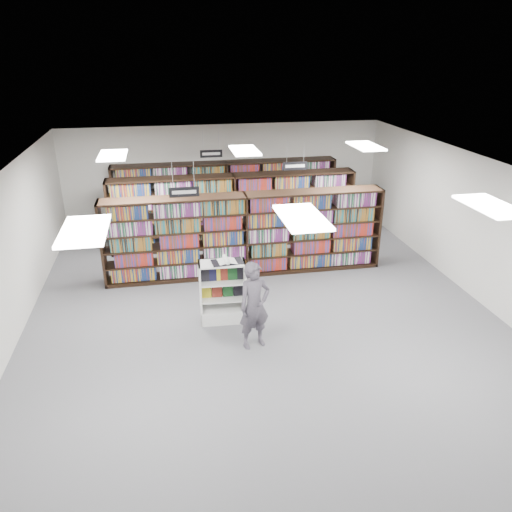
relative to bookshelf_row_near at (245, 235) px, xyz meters
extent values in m
plane|color=#4D4D52|center=(0.00, -2.00, -1.05)|extent=(12.00, 12.00, 0.00)
cube|color=white|center=(0.00, -2.00, 2.15)|extent=(10.00, 12.00, 0.10)
cube|color=silver|center=(0.00, 4.00, 0.55)|extent=(10.00, 0.10, 3.20)
cube|color=silver|center=(0.00, -8.00, 0.55)|extent=(10.00, 0.10, 3.20)
cube|color=silver|center=(-5.00, -2.00, 0.55)|extent=(0.10, 12.00, 3.20)
cube|color=silver|center=(5.00, -2.00, 0.55)|extent=(0.10, 12.00, 3.20)
cube|color=black|center=(0.00, 0.00, 0.00)|extent=(7.00, 0.60, 2.10)
cube|color=maroon|center=(0.00, 0.00, 0.00)|extent=(6.88, 0.42, 1.98)
cube|color=black|center=(0.00, 2.00, 0.00)|extent=(7.00, 0.60, 2.10)
cube|color=maroon|center=(0.00, 2.00, 0.00)|extent=(6.88, 0.42, 1.98)
cube|color=black|center=(0.00, 3.70, 0.00)|extent=(7.00, 0.60, 2.10)
cube|color=maroon|center=(0.00, 3.70, 0.00)|extent=(6.88, 0.42, 1.98)
cylinder|color=#B2B2B7|center=(-1.73, -1.00, 1.86)|extent=(0.01, 0.01, 0.58)
cylinder|color=#B2B2B7|center=(-1.27, -1.00, 1.86)|extent=(0.01, 0.01, 0.58)
cube|color=black|center=(-1.50, -1.00, 1.46)|extent=(0.65, 0.02, 0.22)
cube|color=white|center=(-1.50, -1.01, 1.46)|extent=(0.52, 0.00, 0.08)
cylinder|color=#B2B2B7|center=(1.27, 1.00, 1.86)|extent=(0.01, 0.01, 0.58)
cylinder|color=#B2B2B7|center=(1.73, 1.00, 1.86)|extent=(0.01, 0.01, 0.58)
cube|color=black|center=(1.50, 1.00, 1.46)|extent=(0.65, 0.02, 0.22)
cube|color=white|center=(1.50, 0.99, 1.46)|extent=(0.52, 0.00, 0.08)
cylinder|color=#B2B2B7|center=(-0.73, 3.00, 1.86)|extent=(0.01, 0.01, 0.58)
cylinder|color=#B2B2B7|center=(-0.27, 3.00, 1.86)|extent=(0.01, 0.01, 0.58)
cube|color=black|center=(-0.50, 3.00, 1.46)|extent=(0.65, 0.02, 0.22)
cube|color=white|center=(-0.50, 2.99, 1.46)|extent=(0.52, 0.00, 0.08)
cube|color=white|center=(-3.00, -5.00, 2.11)|extent=(0.60, 1.20, 0.04)
cube|color=white|center=(0.00, -5.00, 2.11)|extent=(0.60, 1.20, 0.04)
cube|color=white|center=(3.00, -5.00, 2.11)|extent=(0.60, 1.20, 0.04)
cube|color=white|center=(-3.00, 0.00, 2.11)|extent=(0.60, 1.20, 0.04)
cube|color=white|center=(0.00, 0.00, 2.11)|extent=(0.60, 1.20, 0.04)
cube|color=white|center=(3.00, 0.00, 2.11)|extent=(0.60, 1.20, 0.04)
cube|color=white|center=(-0.87, -2.28, -0.91)|extent=(0.98, 0.53, 0.29)
cube|color=white|center=(-1.33, -2.25, -0.38)|extent=(0.06, 0.48, 1.35)
cube|color=white|center=(-0.41, -2.30, -0.38)|extent=(0.06, 0.48, 1.35)
cube|color=white|center=(-0.86, -2.05, -0.38)|extent=(0.96, 0.08, 1.35)
cube|color=white|center=(-0.87, -2.28, 0.28)|extent=(0.98, 0.53, 0.03)
cube|color=white|center=(-0.87, -2.28, -0.52)|extent=(0.90, 0.48, 0.02)
cube|color=white|center=(-0.87, -2.28, -0.14)|extent=(0.90, 0.48, 0.02)
cube|color=black|center=(-1.23, -2.21, 0.02)|extent=(0.20, 0.08, 0.29)
cube|color=black|center=(-1.08, -2.21, 0.02)|extent=(0.20, 0.08, 0.29)
cube|color=yellow|center=(-0.94, -2.22, 0.02)|extent=(0.20, 0.08, 0.29)
cube|color=maroon|center=(-0.80, -2.23, 0.02)|extent=(0.20, 0.08, 0.29)
cube|color=#174C1F|center=(-0.65, -2.24, 0.02)|extent=(0.20, 0.08, 0.29)
cube|color=black|center=(-0.51, -2.24, 0.02)|extent=(0.20, 0.08, 0.29)
cube|color=yellow|center=(-1.21, -2.21, -0.37)|extent=(0.21, 0.07, 0.27)
cube|color=maroon|center=(-0.98, -2.22, -0.37)|extent=(0.21, 0.07, 0.27)
cube|color=#174C1F|center=(-0.75, -2.23, -0.37)|extent=(0.21, 0.07, 0.27)
cube|color=black|center=(-0.53, -2.24, -0.37)|extent=(0.21, 0.07, 0.27)
cube|color=black|center=(-0.76, -2.28, 0.30)|extent=(0.67, 0.43, 0.02)
cube|color=white|center=(-0.91, -2.28, 0.31)|extent=(0.31, 0.36, 0.06)
cube|color=white|center=(-0.60, -2.28, 0.31)|extent=(0.31, 0.36, 0.08)
cylinder|color=white|center=(-0.78, -2.28, 0.36)|extent=(0.13, 0.33, 0.10)
imported|color=#504B55|center=(-0.39, -3.35, -0.18)|extent=(0.73, 0.59, 1.75)
camera|label=1|loc=(-1.90, -11.55, 4.39)|focal=35.00mm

